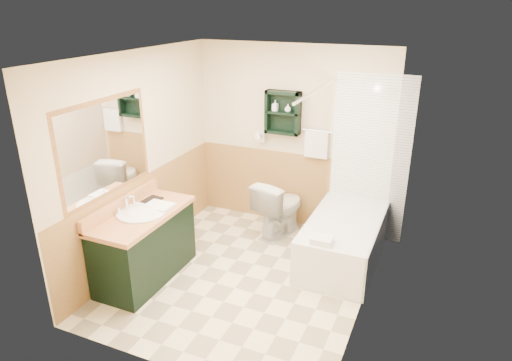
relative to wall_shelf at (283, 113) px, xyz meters
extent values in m
plane|color=beige|center=(0.10, -1.41, -1.55)|extent=(3.00, 3.00, 0.00)
cube|color=#FFF3C7|center=(0.10, 0.11, -0.35)|extent=(2.60, 0.04, 2.40)
cube|color=#FFF3C7|center=(-1.22, -1.41, -0.35)|extent=(0.04, 3.00, 2.40)
cube|color=#FFF3C7|center=(1.42, -1.41, -0.35)|extent=(0.04, 3.00, 2.40)
cube|color=white|center=(0.10, -1.41, 0.87)|extent=(2.60, 3.00, 0.04)
cube|color=black|center=(0.00, 0.00, 0.00)|extent=(0.45, 0.15, 0.55)
cylinder|color=silver|center=(0.63, -0.66, 0.45)|extent=(0.03, 1.60, 0.03)
cube|color=black|center=(-0.89, -1.85, -1.16)|extent=(0.59, 1.23, 0.78)
cube|color=silver|center=(1.03, -0.64, -1.28)|extent=(0.80, 1.50, 0.53)
imported|color=silver|center=(0.10, -0.32, -1.17)|extent=(0.61, 0.85, 0.75)
cube|color=white|center=(-0.79, -1.66, -0.75)|extent=(0.29, 0.23, 0.04)
imported|color=black|center=(-1.06, -1.54, -0.65)|extent=(0.17, 0.03, 0.23)
cube|color=white|center=(0.92, -1.27, -0.98)|extent=(0.22, 0.18, 0.07)
imported|color=silver|center=(-0.10, -0.01, 0.05)|extent=(0.08, 0.14, 0.06)
imported|color=silver|center=(0.07, -0.01, 0.06)|extent=(0.11, 0.12, 0.08)
camera|label=1|loc=(1.95, -5.36, 1.33)|focal=32.00mm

